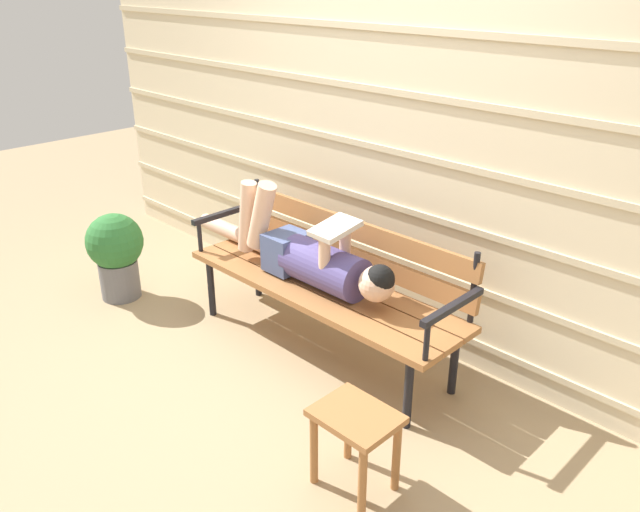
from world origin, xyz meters
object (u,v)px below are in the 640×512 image
at_px(footstool, 356,431).
at_px(potted_plant, 116,251).
at_px(park_bench, 329,275).
at_px(reclining_person, 307,255).

relative_size(footstool, potted_plant, 0.64).
bearing_deg(potted_plant, park_bench, 21.06).
relative_size(reclining_person, potted_plant, 2.82).
height_order(park_bench, reclining_person, reclining_person).
bearing_deg(footstool, reclining_person, 145.68).
bearing_deg(reclining_person, footstool, -34.32).
distance_m(park_bench, footstool, 1.15).
distance_m(park_bench, reclining_person, 0.17).
xyz_separation_m(park_bench, potted_plant, (-1.44, -0.56, -0.12)).
bearing_deg(potted_plant, reclining_person, 19.80).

